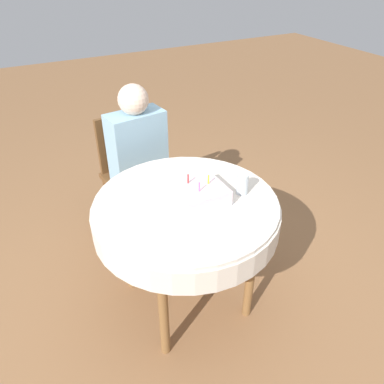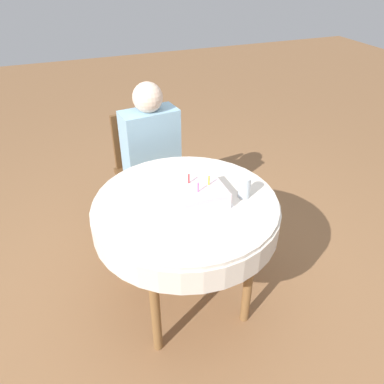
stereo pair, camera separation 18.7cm
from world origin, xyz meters
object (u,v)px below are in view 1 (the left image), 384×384
object	(u,v)px
person	(139,151)
chair	(135,170)
birthday_cake	(199,193)
drinking_glass	(243,184)

from	to	relation	value
person	chair	bearing A→B (deg)	90.00
birthday_cake	drinking_glass	bearing A→B (deg)	-10.61
person	birthday_cake	size ratio (longest dim) A/B	4.59
person	drinking_glass	size ratio (longest dim) A/B	9.89
person	drinking_glass	xyz separation A→B (m)	(0.26, -0.82, 0.12)
chair	birthday_cake	size ratio (longest dim) A/B	3.52
chair	drinking_glass	world-z (taller)	chair
chair	birthday_cake	world-z (taller)	birthday_cake
person	drinking_glass	distance (m)	0.87
drinking_glass	person	bearing A→B (deg)	107.59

